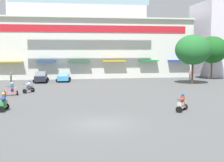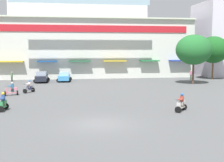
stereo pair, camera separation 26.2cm
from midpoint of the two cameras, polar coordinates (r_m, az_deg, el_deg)
ground_plane at (r=32.68m, az=-4.64°, el=-2.64°), size 128.00×128.00×0.00m
colonial_building at (r=55.93m, az=-6.40°, el=9.96°), size 40.37×18.02×20.36m
plaza_tree_1 at (r=43.40m, az=15.94°, el=5.92°), size 5.19×4.55×7.11m
plaza_tree_3 at (r=51.51m, az=19.42°, el=5.82°), size 4.89×5.21×7.17m
parked_car_0 at (r=45.71m, az=-13.48°, el=0.79°), size 2.27×4.19×1.61m
parked_car_1 at (r=46.04m, az=-9.20°, el=0.86°), size 2.40×3.95×1.49m
scooter_rider_1 at (r=33.55m, az=-18.94°, el=-1.63°), size 1.52×0.88×1.51m
scooter_rider_2 at (r=35.14m, az=-15.78°, el=-1.22°), size 1.28×1.47×1.49m
scooter_rider_3 at (r=25.55m, az=-20.33°, el=-4.10°), size 0.69×1.38×1.55m
scooter_rider_5 at (r=24.45m, az=13.76°, el=-4.41°), size 1.37×1.43×1.49m
pedestrian_0 at (r=49.17m, az=15.39°, el=1.25°), size 0.50×0.50×1.62m
pedestrian_1 at (r=47.26m, az=-18.93°, el=0.92°), size 0.39×0.39×1.59m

